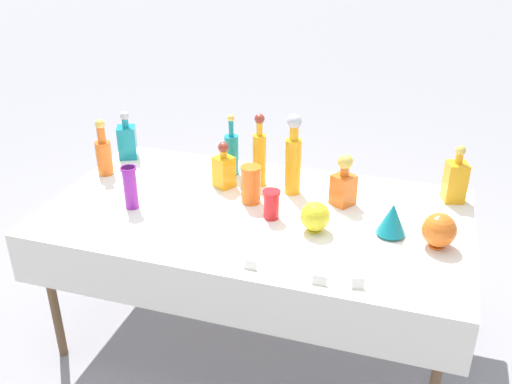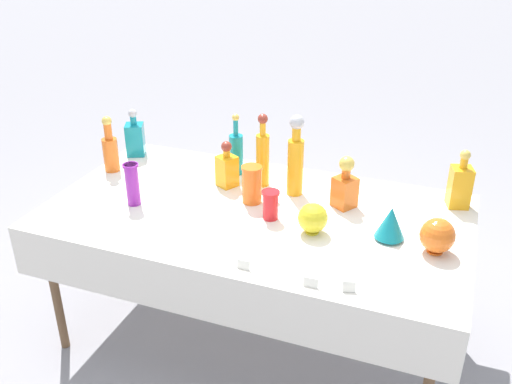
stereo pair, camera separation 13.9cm
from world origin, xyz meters
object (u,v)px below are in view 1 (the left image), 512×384
at_px(tall_bottle_3, 259,155).
at_px(cardboard_box_behind_left, 223,217).
at_px(slender_vase_2, 271,203).
at_px(square_decanter_2, 127,140).
at_px(round_bowl_1, 439,230).
at_px(tall_bottle_0, 104,153).
at_px(tall_bottle_2, 293,158).
at_px(slender_vase_0, 251,183).
at_px(round_bowl_0, 315,216).
at_px(square_decanter_1, 344,183).
at_px(fluted_vase_0, 392,219).
at_px(slender_vase_1, 130,186).
at_px(tall_bottle_1, 232,152).
at_px(square_decanter_0, 455,179).
at_px(cardboard_box_behind_right, 228,218).
at_px(square_decanter_3, 224,169).

relative_size(tall_bottle_3, cardboard_box_behind_left, 0.69).
distance_m(tall_bottle_3, slender_vase_2, 0.37).
xyz_separation_m(square_decanter_2, round_bowl_1, (1.74, -0.46, -0.03)).
height_order(tall_bottle_0, tall_bottle_2, tall_bottle_2).
bearing_deg(slender_vase_0, round_bowl_1, -9.45).
relative_size(tall_bottle_3, round_bowl_0, 2.74).
relative_size(square_decanter_1, fluted_vase_0, 1.69).
bearing_deg(slender_vase_1, tall_bottle_1, 56.77).
bearing_deg(square_decanter_0, cardboard_box_behind_right, 159.45).
xyz_separation_m(fluted_vase_0, cardboard_box_behind_right, (-1.13, 0.95, -0.71)).
height_order(square_decanter_1, cardboard_box_behind_right, square_decanter_1).
height_order(tall_bottle_0, square_decanter_3, tall_bottle_0).
distance_m(round_bowl_0, cardboard_box_behind_left, 1.50).
bearing_deg(tall_bottle_1, square_decanter_1, -14.61).
distance_m(tall_bottle_0, square_decanter_0, 1.82).
bearing_deg(square_decanter_1, fluted_vase_0, -41.76).
distance_m(square_decanter_0, square_decanter_3, 1.15).
bearing_deg(round_bowl_0, cardboard_box_behind_left, 129.21).
relative_size(square_decanter_0, round_bowl_0, 2.06).
height_order(tall_bottle_2, cardboard_box_behind_left, tall_bottle_2).
relative_size(tall_bottle_1, square_decanter_3, 1.37).
distance_m(tall_bottle_1, slender_vase_2, 0.53).
bearing_deg(tall_bottle_1, tall_bottle_0, -162.33).
xyz_separation_m(tall_bottle_2, slender_vase_0, (-0.17, -0.16, -0.09)).
bearing_deg(cardboard_box_behind_right, round_bowl_1, -36.55).
relative_size(round_bowl_1, cardboard_box_behind_left, 0.28).
distance_m(square_decanter_0, cardboard_box_behind_right, 1.66).
height_order(round_bowl_0, round_bowl_1, round_bowl_1).
distance_m(square_decanter_1, cardboard_box_behind_right, 1.36).
height_order(square_decanter_2, fluted_vase_0, square_decanter_2).
xyz_separation_m(square_decanter_0, round_bowl_0, (-0.59, -0.50, -0.04)).
bearing_deg(cardboard_box_behind_right, square_decanter_3, -70.26).
bearing_deg(tall_bottle_3, round_bowl_0, -45.06).
bearing_deg(round_bowl_0, cardboard_box_behind_right, 128.21).
relative_size(tall_bottle_2, fluted_vase_0, 2.70).
relative_size(tall_bottle_0, slender_vase_2, 2.23).
bearing_deg(square_decanter_2, tall_bottle_2, -8.38).
height_order(tall_bottle_3, slender_vase_1, tall_bottle_3).
xyz_separation_m(square_decanter_1, slender_vase_2, (-0.29, -0.24, -0.04)).
xyz_separation_m(slender_vase_2, fluted_vase_0, (0.55, 0.01, 0.00)).
bearing_deg(square_decanter_0, tall_bottle_1, -178.23).
distance_m(tall_bottle_0, round_bowl_0, 1.24).
bearing_deg(slender_vase_0, square_decanter_1, 15.01).
bearing_deg(square_decanter_2, square_decanter_3, -15.88).
height_order(square_decanter_1, square_decanter_3, square_decanter_1).
relative_size(square_decanter_1, slender_vase_2, 1.87).
bearing_deg(tall_bottle_0, round_bowl_0, -11.73).
height_order(slender_vase_0, cardboard_box_behind_right, slender_vase_0).
distance_m(tall_bottle_2, slender_vase_1, 0.81).
distance_m(square_decanter_2, slender_vase_0, 0.90).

